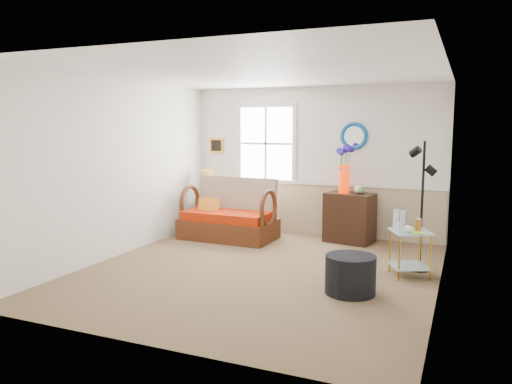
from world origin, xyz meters
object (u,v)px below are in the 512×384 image
at_px(side_table, 410,254).
at_px(ottoman, 350,275).
at_px(cabinet, 350,218).
at_px(floor_lamp, 422,207).
at_px(lamp_stand, 209,214).
at_px(loveseat, 228,209).

bearing_deg(side_table, ottoman, -119.90).
xyz_separation_m(cabinet, ottoman, (0.58, -2.55, -0.19)).
bearing_deg(floor_lamp, ottoman, -93.51).
relative_size(cabinet, floor_lamp, 0.47).
distance_m(lamp_stand, ottoman, 4.04).
bearing_deg(lamp_stand, ottoman, -37.73).
distance_m(cabinet, floor_lamp, 1.82).
xyz_separation_m(lamp_stand, floor_lamp, (3.84, -1.18, 0.56)).
relative_size(floor_lamp, ottoman, 2.97).
height_order(lamp_stand, floor_lamp, floor_lamp).
height_order(lamp_stand, ottoman, lamp_stand).
distance_m(loveseat, cabinet, 2.04).
relative_size(loveseat, side_table, 2.65).
distance_m(lamp_stand, cabinet, 2.62).
xyz_separation_m(loveseat, side_table, (3.10, -1.02, -0.22)).
height_order(lamp_stand, side_table, lamp_stand).
relative_size(cabinet, side_table, 1.38).
xyz_separation_m(loveseat, ottoman, (2.54, -1.98, -0.29)).
bearing_deg(loveseat, ottoman, -36.30).
xyz_separation_m(cabinet, floor_lamp, (1.23, -1.26, 0.46)).
xyz_separation_m(lamp_stand, ottoman, (3.19, -2.47, -0.08)).
distance_m(side_table, ottoman, 1.11).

